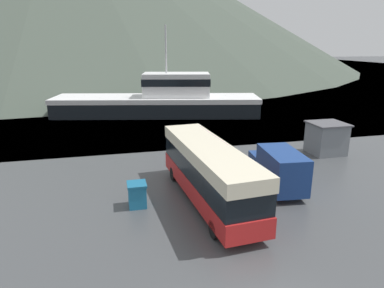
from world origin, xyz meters
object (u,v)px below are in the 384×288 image
Objects in this scene: storage_bin at (137,195)px; delivery_van at (278,168)px; dock_kiosk at (326,138)px; fishing_boat at (161,100)px; small_boat at (192,100)px; tour_bus at (208,171)px.

delivery_van is at bearing 3.14° from storage_bin.
delivery_van is 9.19m from dock_kiosk.
fishing_boat is 9.81m from small_boat.
fishing_boat is (1.08, 25.44, 0.05)m from tour_bus.
small_boat is (5.96, 7.65, -1.51)m from fishing_boat.
storage_bin is (-5.13, -25.11, -1.23)m from fishing_boat.
dock_kiosk is 0.36× the size of small_boat.
small_boat is at bearing -25.55° from fishing_boat.
delivery_van reaches higher than storage_bin.
dock_kiosk is at bearing -137.61° from fishing_boat.
delivery_van reaches higher than small_boat.
tour_bus is at bearing -151.84° from dock_kiosk.
storage_bin is 34.59m from small_boat.
delivery_van is at bearing 169.33° from small_boat.
tour_bus reaches higher than small_boat.
fishing_boat is 25.66m from storage_bin.
small_boat is (-5.01, 26.64, -0.88)m from dock_kiosk.
small_boat is at bearing 71.30° from storage_bin.
fishing_boat is at bearing 120.02° from dock_kiosk.
fishing_boat reaches higher than small_boat.
delivery_van is 32.37m from small_boat.
delivery_van is at bearing -159.04° from fishing_boat.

